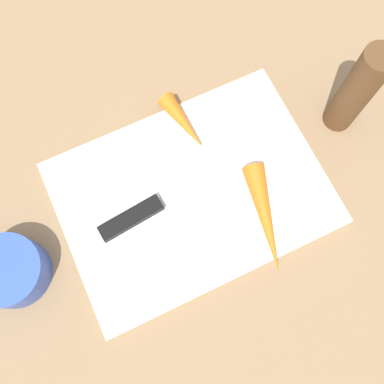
{
  "coord_description": "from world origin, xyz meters",
  "views": [
    {
      "loc": [
        0.07,
        0.15,
        0.57
      ],
      "look_at": [
        0.0,
        0.0,
        0.01
      ],
      "focal_mm": 39.91,
      "sensor_mm": 36.0,
      "label": 1
    }
  ],
  "objects_px": {
    "carrot_long": "(266,219)",
    "small_bowl": "(11,272)",
    "pepper_grinder": "(356,91)",
    "cutting_board": "(192,193)",
    "knife": "(141,215)",
    "carrot_short": "(184,123)"
  },
  "relations": [
    {
      "from": "knife",
      "to": "small_bowl",
      "type": "xyz_separation_m",
      "value": [
        0.18,
        -0.0,
        0.01
      ]
    },
    {
      "from": "small_bowl",
      "to": "carrot_short",
      "type": "bearing_deg",
      "value": -161.81
    },
    {
      "from": "knife",
      "to": "carrot_short",
      "type": "xyz_separation_m",
      "value": [
        -0.11,
        -0.1,
        0.01
      ]
    },
    {
      "from": "knife",
      "to": "pepper_grinder",
      "type": "bearing_deg",
      "value": -2.92
    },
    {
      "from": "carrot_long",
      "to": "small_bowl",
      "type": "bearing_deg",
      "value": -89.14
    },
    {
      "from": "pepper_grinder",
      "to": "cutting_board",
      "type": "bearing_deg",
      "value": 3.36
    },
    {
      "from": "cutting_board",
      "to": "carrot_long",
      "type": "relative_size",
      "value": 2.45
    },
    {
      "from": "small_bowl",
      "to": "pepper_grinder",
      "type": "relative_size",
      "value": 0.58
    },
    {
      "from": "carrot_long",
      "to": "pepper_grinder",
      "type": "height_order",
      "value": "pepper_grinder"
    },
    {
      "from": "cutting_board",
      "to": "carrot_long",
      "type": "height_order",
      "value": "carrot_long"
    },
    {
      "from": "pepper_grinder",
      "to": "small_bowl",
      "type": "bearing_deg",
      "value": 1.72
    },
    {
      "from": "cutting_board",
      "to": "knife",
      "type": "bearing_deg",
      "value": 0.97
    },
    {
      "from": "cutting_board",
      "to": "small_bowl",
      "type": "relative_size",
      "value": 3.89
    },
    {
      "from": "knife",
      "to": "pepper_grinder",
      "type": "height_order",
      "value": "pepper_grinder"
    },
    {
      "from": "small_bowl",
      "to": "carrot_long",
      "type": "bearing_deg",
      "value": 166.55
    },
    {
      "from": "carrot_short",
      "to": "pepper_grinder",
      "type": "height_order",
      "value": "pepper_grinder"
    },
    {
      "from": "knife",
      "to": "pepper_grinder",
      "type": "distance_m",
      "value": 0.33
    },
    {
      "from": "cutting_board",
      "to": "knife",
      "type": "xyz_separation_m",
      "value": [
        0.08,
        0.0,
        0.01
      ]
    },
    {
      "from": "carrot_short",
      "to": "carrot_long",
      "type": "height_order",
      "value": "carrot_long"
    },
    {
      "from": "knife",
      "to": "carrot_long",
      "type": "relative_size",
      "value": 1.37
    },
    {
      "from": "carrot_long",
      "to": "pepper_grinder",
      "type": "bearing_deg",
      "value": 132.47
    },
    {
      "from": "pepper_grinder",
      "to": "carrot_short",
      "type": "bearing_deg",
      "value": -20.51
    }
  ]
}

